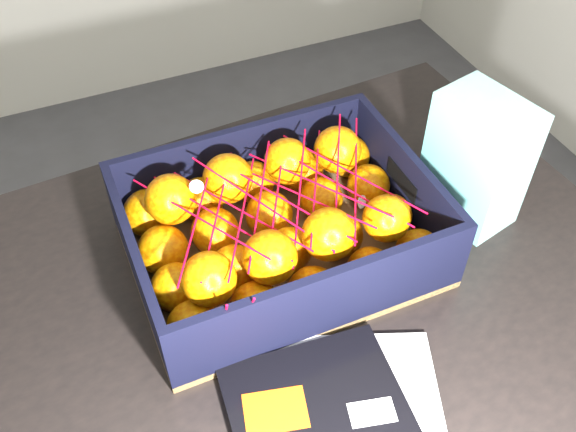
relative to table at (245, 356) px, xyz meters
name	(u,v)px	position (x,y,z in m)	size (l,w,h in m)	color
table	(245,356)	(0.00, 0.00, 0.00)	(1.25, 0.88, 0.75)	black
produce_crate	(280,236)	(0.09, 0.08, 0.14)	(0.42, 0.32, 0.13)	brown
clementine_heap	(275,225)	(0.09, 0.09, 0.16)	(0.40, 0.30, 0.13)	#D66D04
mesh_net	(277,202)	(0.09, 0.08, 0.22)	(0.35, 0.28, 0.09)	red
retail_carton	(477,160)	(0.40, 0.05, 0.20)	(0.09, 0.14, 0.20)	white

